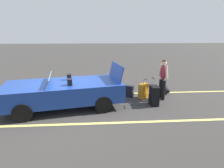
% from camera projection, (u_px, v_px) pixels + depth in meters
% --- Properties ---
extents(ground_plane, '(80.00, 80.00, 0.00)m').
position_uv_depth(ground_plane, '(66.00, 107.00, 6.61)').
color(ground_plane, '#383533').
extents(lot_line_near, '(18.00, 0.12, 0.01)m').
position_uv_depth(lot_line_near, '(71.00, 95.00, 7.92)').
color(lot_line_near, '#EAE066').
rests_on(lot_line_near, ground_plane).
extents(lot_line_mid, '(18.00, 0.12, 0.01)m').
position_uv_depth(lot_line_mid, '(57.00, 125.00, 5.33)').
color(lot_line_mid, '#EAE066').
rests_on(lot_line_mid, ground_plane).
extents(convertible_car, '(4.39, 2.51, 1.54)m').
position_uv_depth(convertible_car, '(59.00, 92.00, 6.40)').
color(convertible_car, navy).
rests_on(convertible_car, ground_plane).
extents(suitcase_large_black, '(0.30, 0.48, 1.07)m').
position_uv_depth(suitcase_large_black, '(154.00, 96.00, 6.72)').
color(suitcase_large_black, black).
rests_on(suitcase_large_black, ground_plane).
extents(suitcase_medium_bright, '(0.46, 0.44, 0.85)m').
position_uv_depth(suitcase_medium_bright, '(143.00, 91.00, 7.43)').
color(suitcase_medium_bright, orange).
rests_on(suitcase_medium_bright, ground_plane).
extents(suitcase_small_carryon, '(0.39, 0.34, 0.50)m').
position_uv_depth(suitcase_small_carryon, '(130.00, 91.00, 7.60)').
color(suitcase_small_carryon, black).
rests_on(suitcase_small_carryon, ground_plane).
extents(duffel_bag, '(0.69, 0.63, 0.34)m').
position_uv_depth(duffel_bag, '(163.00, 90.00, 8.04)').
color(duffel_bag, black).
rests_on(duffel_bag, ground_plane).
extents(traveler_person, '(0.30, 0.60, 1.65)m').
position_uv_depth(traveler_person, '(163.00, 77.00, 7.16)').
color(traveler_person, black).
rests_on(traveler_person, ground_plane).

